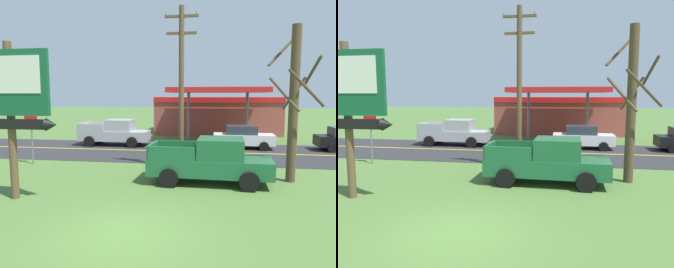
% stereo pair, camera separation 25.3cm
% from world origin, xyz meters
% --- Properties ---
extents(ground_plane, '(180.00, 180.00, 0.00)m').
position_xyz_m(ground_plane, '(0.00, 0.00, 0.00)').
color(ground_plane, '#4C7033').
extents(road_asphalt, '(140.00, 8.00, 0.02)m').
position_xyz_m(road_asphalt, '(0.00, 13.00, 0.01)').
color(road_asphalt, '#2B2B2D').
rests_on(road_asphalt, ground).
extents(road_centre_line, '(126.00, 0.20, 0.01)m').
position_xyz_m(road_centre_line, '(0.00, 13.00, 0.02)').
color(road_centre_line, gold).
rests_on(road_centre_line, road_asphalt).
extents(motel_sign, '(3.44, 0.54, 5.64)m').
position_xyz_m(motel_sign, '(-4.74, 2.20, 3.75)').
color(motel_sign, brown).
rests_on(motel_sign, ground).
extents(stop_sign, '(0.80, 0.08, 2.95)m').
position_xyz_m(stop_sign, '(-7.52, 7.89, 2.03)').
color(stop_sign, slate).
rests_on(stop_sign, ground).
extents(utility_pole, '(1.65, 0.26, 8.08)m').
position_xyz_m(utility_pole, '(0.69, 7.91, 4.30)').
color(utility_pole, brown).
rests_on(utility_pole, ground).
extents(bare_tree, '(2.27, 2.28, 6.71)m').
position_xyz_m(bare_tree, '(5.71, 6.33, 3.48)').
color(bare_tree, brown).
rests_on(bare_tree, ground).
extents(gas_station, '(12.00, 11.50, 4.40)m').
position_xyz_m(gas_station, '(2.44, 24.49, 1.94)').
color(gas_station, '#A84C42').
rests_on(gas_station, ground).
extents(pickup_green_parked_on_lawn, '(5.26, 2.36, 1.96)m').
position_xyz_m(pickup_green_parked_on_lawn, '(2.27, 5.53, 0.96)').
color(pickup_green_parked_on_lawn, '#1E6038').
rests_on(pickup_green_parked_on_lawn, ground).
extents(pickup_silver_on_road, '(5.20, 2.24, 1.96)m').
position_xyz_m(pickup_silver_on_road, '(-5.12, 15.00, 0.96)').
color(pickup_silver_on_road, '#A8AAAF').
rests_on(pickup_silver_on_road, ground).
extents(car_white_near_lane, '(4.20, 2.00, 1.64)m').
position_xyz_m(car_white_near_lane, '(4.28, 15.00, 0.83)').
color(car_white_near_lane, silver).
rests_on(car_white_near_lane, ground).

